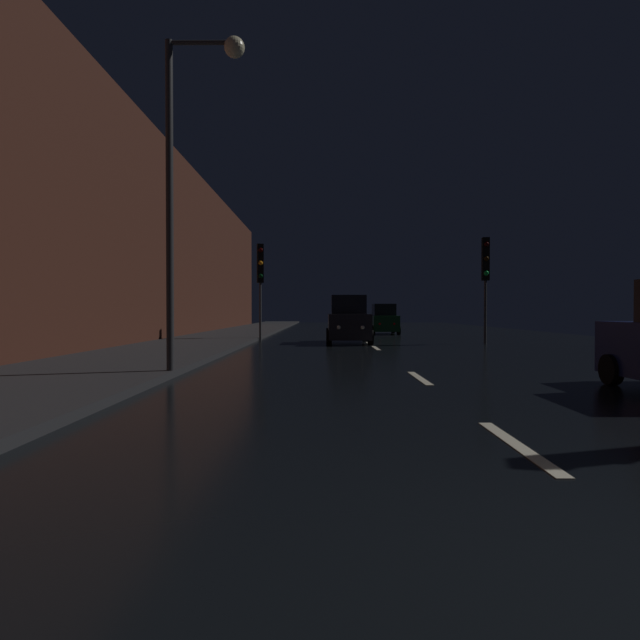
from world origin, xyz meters
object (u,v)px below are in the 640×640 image
Objects in this scene: traffic_light_far_right at (486,267)px; car_distant_taillights at (384,320)px; streetlamp_overhead at (191,153)px; traffic_light_far_left at (260,271)px; car_approaching_headlights at (348,321)px.

traffic_light_far_right is 10.95m from car_distant_taillights.
streetlamp_overhead is 1.91× the size of car_distant_taillights.
traffic_light_far_left is 1.25× the size of car_distant_taillights.
car_approaching_headlights is at bearing 52.02° from traffic_light_far_left.
traffic_light_far_right is at bearing 49.97° from streetlamp_overhead.
car_approaching_headlights reaches higher than car_distant_taillights.
car_distant_taillights is (6.94, 7.72, -2.56)m from traffic_light_far_left.
streetlamp_overhead reaches higher than traffic_light_far_right.
traffic_light_far_left reaches higher than car_distant_taillights.
car_distant_taillights is (-3.34, 10.11, -2.53)m from traffic_light_far_right.
car_distant_taillights is (6.69, 22.06, -3.94)m from streetlamp_overhead.
car_distant_taillights is at bearing 164.24° from car_approaching_headlights.
streetlamp_overhead is 23.39m from car_distant_taillights.
car_approaching_headlights is at bearing 164.24° from car_distant_taillights.
traffic_light_far_right is at bearing -161.71° from car_distant_taillights.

